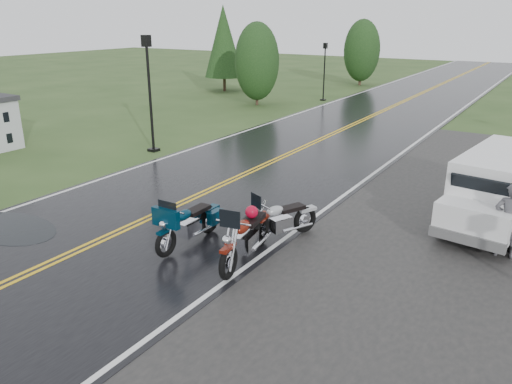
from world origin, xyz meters
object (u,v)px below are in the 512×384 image
lamp_post_near_left (150,94)px  van_white (449,199)px  motorcycle_teal (165,232)px  motorcycle_silver (253,224)px  motorcycle_red (228,249)px  lamp_post_far_left (324,72)px  person_at_van (509,222)px

lamp_post_near_left → van_white: bearing=-11.0°
motorcycle_teal → motorcycle_silver: (1.36, 1.51, -0.02)m
motorcycle_red → lamp_post_far_left: size_ratio=0.67×
motorcycle_teal → lamp_post_near_left: size_ratio=0.48×
motorcycle_teal → motorcycle_silver: 2.04m
motorcycle_teal → van_white: van_white is taller
van_white → lamp_post_near_left: 12.38m
lamp_post_near_left → lamp_post_far_left: bearing=88.9°
van_white → motorcycle_silver: bearing=-132.1°
motorcycle_silver → van_white: size_ratio=0.44×
person_at_van → lamp_post_near_left: bearing=-18.6°
motorcycle_teal → lamp_post_near_left: bearing=134.6°
motorcycle_red → person_at_van: size_ratio=1.41×
motorcycle_silver → person_at_van: (5.12, 2.67, 0.25)m
motorcycle_teal → lamp_post_near_left: lamp_post_near_left is taller
van_white → lamp_post_far_left: bearing=130.1°
person_at_van → lamp_post_near_left: lamp_post_near_left is taller
van_white → lamp_post_far_left: 21.66m
motorcycle_red → motorcycle_teal: motorcycle_red is taller
lamp_post_far_left → van_white: bearing=-57.0°
person_at_van → lamp_post_far_left: 22.90m
van_white → person_at_van: 1.51m
motorcycle_red → person_at_van: 6.34m
lamp_post_far_left → motorcycle_red: bearing=-69.7°
motorcycle_teal → person_at_van: bearing=32.6°
person_at_van → lamp_post_far_left: size_ratio=0.48×
motorcycle_silver → person_at_van: bearing=52.2°
motorcycle_red → lamp_post_far_left: lamp_post_far_left is taller
motorcycle_teal → lamp_post_far_left: bearing=106.2°
motorcycle_teal → van_white: size_ratio=0.45×
motorcycle_silver → person_at_van: person_at_van is taller
motorcycle_red → van_white: 5.81m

